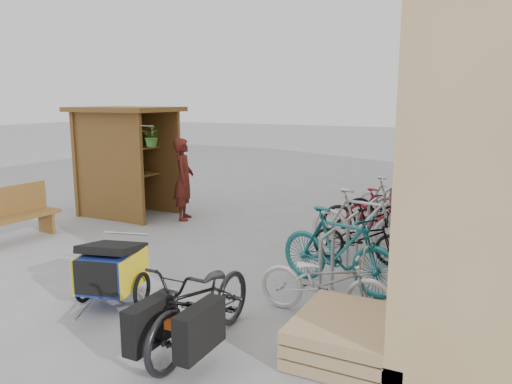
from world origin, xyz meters
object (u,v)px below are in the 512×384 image
at_px(bench, 14,213).
at_px(child_trailer, 112,268).
at_px(kiosk, 123,146).
at_px(bike_2, 360,238).
at_px(bike_0, 324,281).
at_px(bike_4, 374,215).
at_px(pallet_stack, 347,336).
at_px(bike_6, 387,204).
at_px(cargo_bike, 201,305).
at_px(person_kiosk, 184,179).
at_px(bike_7, 391,201).
at_px(bike_5, 383,213).
at_px(shopping_carts, 445,183).
at_px(bike_1, 339,249).
at_px(bike_3, 361,222).

xyz_separation_m(bench, child_trailer, (3.63, -1.39, -0.04)).
xyz_separation_m(kiosk, bike_2, (5.59, -0.89, -1.15)).
distance_m(bike_0, bike_4, 3.42).
xyz_separation_m(pallet_stack, child_trailer, (-3.05, -0.06, 0.26)).
bearing_deg(bike_6, pallet_stack, 169.89).
bearing_deg(bench, bike_2, 18.02).
bearing_deg(pallet_stack, bench, 168.74).
height_order(kiosk, child_trailer, kiosk).
height_order(pallet_stack, bike_6, bike_6).
bearing_deg(cargo_bike, person_kiosk, 126.60).
height_order(bench, person_kiosk, person_kiosk).
relative_size(bike_0, bike_7, 1.02).
bearing_deg(child_trailer, bike_2, 37.04).
height_order(child_trailer, bike_5, bike_5).
distance_m(shopping_carts, bike_0, 7.47).
relative_size(bike_6, bike_7, 1.02).
bearing_deg(bike_5, bench, 128.05).
bearing_deg(cargo_bike, bike_0, 57.28).
relative_size(bike_1, bike_6, 1.12).
bearing_deg(cargo_bike, bike_2, 78.66).
distance_m(bike_0, bike_2, 2.18).
bearing_deg(child_trailer, bike_3, 42.03).
relative_size(shopping_carts, bike_4, 0.94).
relative_size(bike_1, bike_7, 1.15).
bearing_deg(bench, kiosk, 83.56).
height_order(person_kiosk, bike_6, person_kiosk).
bearing_deg(child_trailer, person_kiosk, 98.20).
bearing_deg(bike_1, pallet_stack, -145.51).
bearing_deg(cargo_bike, pallet_stack, 21.30).
bearing_deg(bike_7, bike_0, -159.73).
bearing_deg(bike_7, pallet_stack, -154.93).
xyz_separation_m(bike_2, bike_6, (-0.15, 2.59, 0.03)).
distance_m(child_trailer, bike_5, 5.25).
height_order(bike_2, bike_6, bike_6).
bearing_deg(shopping_carts, bike_4, -100.80).
relative_size(bench, bike_7, 0.99).
distance_m(pallet_stack, bike_2, 3.07).
bearing_deg(bike_4, kiosk, 88.97).
xyz_separation_m(bike_3, bike_4, (0.02, 0.79, -0.05)).
xyz_separation_m(shopping_carts, bike_5, (-0.69, -3.63, -0.09)).
xyz_separation_m(pallet_stack, cargo_bike, (-1.39, -0.54, 0.28)).
bearing_deg(person_kiosk, child_trailer, 178.32).
height_order(cargo_bike, bike_3, bike_3).
bearing_deg(child_trailer, pallet_stack, -13.98).
relative_size(kiosk, bike_3, 1.38).
xyz_separation_m(kiosk, pallet_stack, (6.28, -3.87, -1.34)).
height_order(kiosk, pallet_stack, kiosk).
distance_m(bench, shopping_carts, 9.63).
relative_size(bike_2, bike_5, 1.00).
relative_size(bike_5, bike_6, 0.92).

